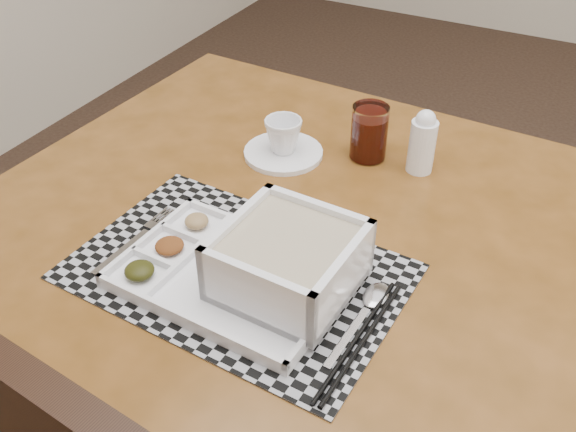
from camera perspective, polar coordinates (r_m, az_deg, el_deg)
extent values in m
cube|color=#51300E|center=(1.04, -0.88, -2.58)|extent=(1.10, 1.10, 0.04)
cylinder|color=#51300E|center=(1.80, -5.76, 1.07)|extent=(0.05, 0.05, 0.75)
cylinder|color=#51300E|center=(1.57, 24.12, -9.53)|extent=(0.05, 0.05, 0.75)
cube|color=#51300E|center=(1.41, 8.79, 5.65)|extent=(0.90, 0.08, 0.08)
cube|color=#51300E|center=(1.33, -17.76, 1.86)|extent=(0.08, 0.90, 0.08)
cube|color=#51300E|center=(1.00, 22.56, -13.73)|extent=(0.08, 0.90, 0.08)
cube|color=#95969C|center=(0.96, -4.53, -4.96)|extent=(0.50, 0.34, 0.00)
cube|color=white|center=(0.94, -5.05, -5.51)|extent=(0.33, 0.24, 0.01)
cube|color=white|center=(1.00, -1.63, -1.52)|extent=(0.32, 0.02, 0.01)
cube|color=white|center=(0.88, -9.08, -8.99)|extent=(0.32, 0.02, 0.01)
cube|color=white|center=(1.02, -12.33, -1.89)|extent=(0.02, 0.22, 0.01)
cube|color=white|center=(0.88, 3.40, -8.55)|extent=(0.02, 0.22, 0.01)
cube|color=white|center=(0.97, -8.72, -3.46)|extent=(0.02, 0.20, 0.01)
cube|color=white|center=(0.98, -11.91, -3.71)|extent=(0.08, 0.01, 0.01)
cube|color=white|center=(1.01, -9.45, -1.56)|extent=(0.08, 0.01, 0.01)
ellipsoid|color=black|center=(0.95, -13.07, -4.74)|extent=(0.04, 0.04, 0.02)
ellipsoid|color=#53260D|center=(0.99, -10.49, -2.60)|extent=(0.04, 0.04, 0.02)
ellipsoid|color=olive|center=(1.03, -8.13, -0.44)|extent=(0.04, 0.04, 0.02)
cube|color=white|center=(0.92, 0.05, -5.78)|extent=(0.19, 0.19, 0.01)
cube|color=white|center=(0.95, 2.64, -1.03)|extent=(0.18, 0.02, 0.09)
cube|color=white|center=(0.84, -2.90, -7.17)|extent=(0.18, 0.02, 0.09)
cube|color=white|center=(0.93, -4.42, -2.16)|extent=(0.02, 0.18, 0.09)
cube|color=white|center=(0.86, 4.88, -5.79)|extent=(0.02, 0.18, 0.09)
cube|color=#C2B290|center=(0.90, 0.05, -4.11)|extent=(0.17, 0.17, 0.08)
cube|color=silver|center=(1.02, -14.66, -3.05)|extent=(0.02, 0.12, 0.00)
cube|color=silver|center=(1.06, -11.96, -0.82)|extent=(0.02, 0.02, 0.00)
cube|color=silver|center=(1.08, -11.31, 0.17)|extent=(0.01, 0.04, 0.00)
cube|color=silver|center=(1.08, -11.07, 0.07)|extent=(0.01, 0.04, 0.00)
cube|color=silver|center=(1.08, -10.82, -0.03)|extent=(0.01, 0.04, 0.00)
cube|color=silver|center=(1.07, -10.58, -0.13)|extent=(0.01, 0.04, 0.00)
cube|color=silver|center=(0.87, 5.33, -10.68)|extent=(0.02, 0.12, 0.00)
ellipsoid|color=silver|center=(0.93, 7.84, -6.99)|extent=(0.04, 0.06, 0.01)
cylinder|color=black|center=(0.86, 6.09, -10.78)|extent=(0.02, 0.24, 0.01)
cylinder|color=black|center=(0.86, 6.70, -11.02)|extent=(0.02, 0.24, 0.01)
cylinder|color=white|center=(1.22, -0.41, 5.64)|extent=(0.15, 0.15, 0.01)
imported|color=white|center=(1.20, -0.42, 7.17)|extent=(0.09, 0.09, 0.07)
cylinder|color=white|center=(1.20, 7.22, 7.37)|extent=(0.07, 0.07, 0.11)
cylinder|color=#430C05|center=(1.21, 7.18, 6.92)|extent=(0.06, 0.06, 0.08)
cylinder|color=white|center=(1.18, 11.81, 6.06)|extent=(0.05, 0.05, 0.10)
sphere|color=white|center=(1.15, 12.15, 8.37)|extent=(0.04, 0.04, 0.04)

